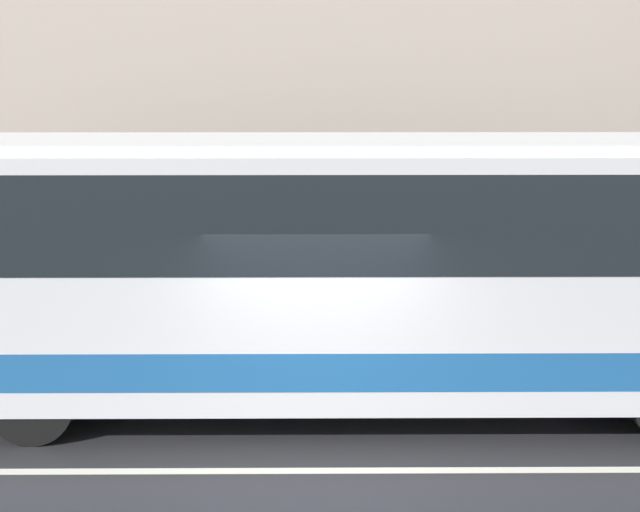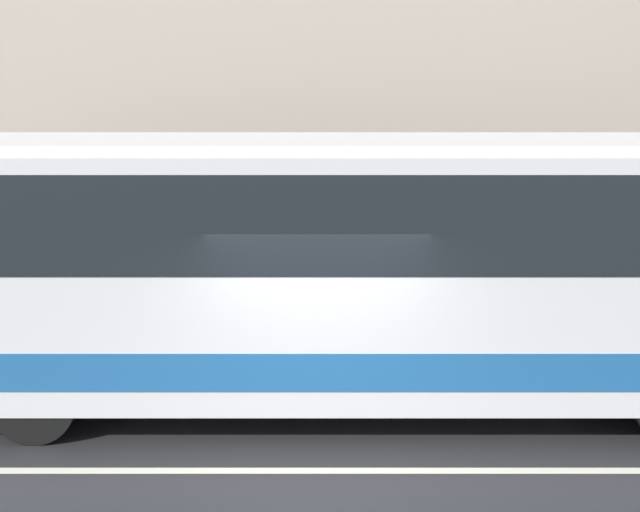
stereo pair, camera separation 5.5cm
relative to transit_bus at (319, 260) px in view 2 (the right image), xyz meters
The scene contains 5 objects.
ground_plane 2.71m from the transit_bus, 91.15° to the right, with size 60.00×60.00×0.00m, color #262628.
sidewalk 3.84m from the transit_bus, 90.65° to the left, with size 60.00×2.48×0.12m.
lane_stripe 2.71m from the transit_bus, 91.15° to the right, with size 54.00×0.14×0.01m.
transit_bus is the anchor object (origin of this frame).
pedestrian_waiting 3.10m from the transit_bus, 101.63° to the left, with size 0.36×0.36×1.59m.
Camera 2 is at (0.03, -8.97, 4.26)m, focal length 50.00 mm.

